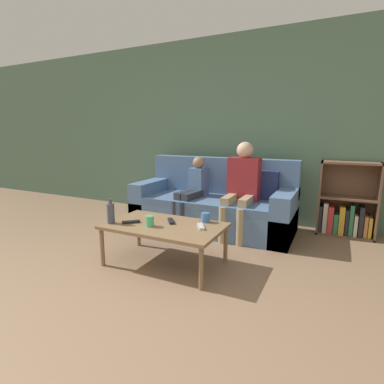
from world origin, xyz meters
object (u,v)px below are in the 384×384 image
bottle (111,213)px  couch (214,206)px  bookshelf (346,208)px  cup_far (150,221)px  tv_remote_1 (131,222)px  tv_remote_0 (201,227)px  tv_remote_2 (171,221)px  person_adult (242,182)px  cup_near (205,217)px  coffee_table (164,228)px  person_child (193,189)px

bottle → couch: bearing=71.3°
bookshelf → cup_far: 2.48m
couch → cup_far: bearing=-94.2°
tv_remote_1 → cup_far: bearing=44.7°
tv_remote_0 → tv_remote_1: size_ratio=1.08×
cup_far → tv_remote_2: bearing=60.6°
tv_remote_0 → person_adult: bearing=55.1°
tv_remote_0 → bottle: bearing=164.5°
cup_far → cup_near: bearing=40.3°
bookshelf → person_adult: 1.33m
coffee_table → tv_remote_0: tv_remote_0 is taller
couch → bookshelf: size_ratio=2.26×
person_child → cup_far: (0.15, -1.23, -0.08)m
cup_near → tv_remote_0: (0.03, -0.18, -0.04)m
cup_near → bottle: (-0.81, -0.43, 0.06)m
couch → tv_remote_2: 1.18m
tv_remote_2 → couch: bearing=52.5°
cup_near → cup_far: (-0.42, -0.35, 0.00)m
cup_near → cup_far: cup_far is taller
cup_far → bottle: 0.40m
couch → person_adult: bearing=-12.1°
coffee_table → cup_far: cup_far is taller
coffee_table → tv_remote_2: bearing=77.2°
coffee_table → person_adult: 1.28m
couch → coffee_table: 1.27m
bottle → cup_near: bearing=28.2°
coffee_table → tv_remote_0: size_ratio=6.62×
couch → person_adult: person_adult is taller
person_adult → cup_near: bearing=-95.1°
cup_far → couch: bearing=85.8°
person_child → coffee_table: bearing=-70.2°
coffee_table → cup_near: cup_near is taller
tv_remote_2 → tv_remote_1: bearing=172.0°
couch → tv_remote_1: 1.41m
tv_remote_0 → bottle: bottle is taller
coffee_table → cup_far: bearing=-130.6°
coffee_table → person_child: bearing=102.1°
coffee_table → bottle: 0.54m
couch → bottle: bearing=-108.7°
person_adult → coffee_table: bearing=-109.0°
cup_near → bottle: bottle is taller
coffee_table → couch: bearing=89.6°
couch → tv_remote_0: bearing=-73.9°
cup_far → tv_remote_2: (0.11, 0.20, -0.04)m
couch → tv_remote_2: size_ratio=12.75×
bookshelf → cup_far: bearing=-132.4°
couch → person_adult: size_ratio=1.81×
couch → cup_near: size_ratio=22.41×
tv_remote_0 → bottle: size_ratio=0.70×
couch → person_adult: (0.40, -0.09, 0.36)m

